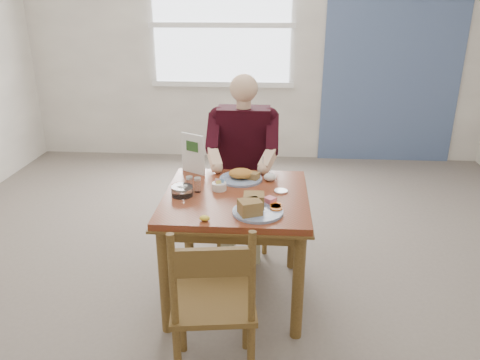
# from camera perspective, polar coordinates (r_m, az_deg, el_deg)

# --- Properties ---
(floor) EXTENTS (6.00, 6.00, 0.00)m
(floor) POSITION_cam_1_polar(r_m,az_deg,el_deg) (3.31, -0.46, -13.79)
(floor) COLOR #675C53
(floor) RESTS_ON ground
(wall_back) EXTENTS (5.50, 0.00, 5.50)m
(wall_back) POSITION_cam_1_polar(r_m,az_deg,el_deg) (5.72, 1.96, 16.36)
(wall_back) COLOR white
(wall_back) RESTS_ON ground
(accent_panel) EXTENTS (1.60, 0.02, 2.80)m
(accent_panel) POSITION_cam_1_polar(r_m,az_deg,el_deg) (5.86, 18.39, 15.45)
(accent_panel) COLOR #4A5F8A
(accent_panel) RESTS_ON ground
(lemon_wedge) EXTENTS (0.07, 0.06, 0.03)m
(lemon_wedge) POSITION_cam_1_polar(r_m,az_deg,el_deg) (2.60, -4.33, -4.66)
(lemon_wedge) COLOR yellow
(lemon_wedge) RESTS_ON table
(napkin) EXTENTS (0.10, 0.09, 0.05)m
(napkin) POSITION_cam_1_polar(r_m,az_deg,el_deg) (3.15, 3.66, 0.36)
(napkin) COLOR white
(napkin) RESTS_ON table
(metal_dish) EXTENTS (0.10, 0.10, 0.01)m
(metal_dish) POSITION_cam_1_polar(r_m,az_deg,el_deg) (2.99, 5.00, -1.36)
(metal_dish) COLOR silver
(metal_dish) RESTS_ON table
(window) EXTENTS (1.72, 0.04, 1.42)m
(window) POSITION_cam_1_polar(r_m,az_deg,el_deg) (5.70, -2.27, 18.35)
(window) COLOR white
(window) RESTS_ON wall_back
(table) EXTENTS (0.92, 0.92, 0.75)m
(table) POSITION_cam_1_polar(r_m,az_deg,el_deg) (2.99, -0.50, -3.74)
(table) COLOR maroon
(table) RESTS_ON ground
(chair_far) EXTENTS (0.42, 0.42, 0.95)m
(chair_far) POSITION_cam_1_polar(r_m,az_deg,el_deg) (3.78, 0.47, -0.79)
(chair_far) COLOR brown
(chair_far) RESTS_ON ground
(chair_near) EXTENTS (0.47, 0.47, 0.95)m
(chair_near) POSITION_cam_1_polar(r_m,az_deg,el_deg) (2.42, -3.25, -14.85)
(chair_near) COLOR brown
(chair_near) RESTS_ON ground
(diner) EXTENTS (0.53, 0.56, 1.39)m
(diner) POSITION_cam_1_polar(r_m,az_deg,el_deg) (3.58, 0.39, 3.59)
(diner) COLOR tan
(diner) RESTS_ON chair_far
(near_plate) EXTENTS (0.36, 0.36, 0.10)m
(near_plate) POSITION_cam_1_polar(r_m,az_deg,el_deg) (2.69, 1.91, -3.28)
(near_plate) COLOR white
(near_plate) RESTS_ON table
(far_plate) EXTENTS (0.38, 0.38, 0.08)m
(far_plate) POSITION_cam_1_polar(r_m,az_deg,el_deg) (3.16, 0.23, 0.50)
(far_plate) COLOR white
(far_plate) RESTS_ON table
(caddy) EXTENTS (0.11, 0.11, 0.07)m
(caddy) POSITION_cam_1_polar(r_m,az_deg,el_deg) (3.00, -2.55, -0.76)
(caddy) COLOR white
(caddy) RESTS_ON table
(shakers) EXTENTS (0.11, 0.07, 0.10)m
(shakers) POSITION_cam_1_polar(r_m,az_deg,el_deg) (2.99, -5.68, -0.49)
(shakers) COLOR white
(shakers) RESTS_ON table
(creamer) EXTENTS (0.18, 0.18, 0.06)m
(creamer) POSITION_cam_1_polar(r_m,az_deg,el_deg) (2.93, -7.06, -1.32)
(creamer) COLOR white
(creamer) RESTS_ON table
(menu) EXTENTS (0.17, 0.11, 0.28)m
(menu) POSITION_cam_1_polar(r_m,az_deg,el_deg) (3.27, -5.77, 3.24)
(menu) COLOR white
(menu) RESTS_ON table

